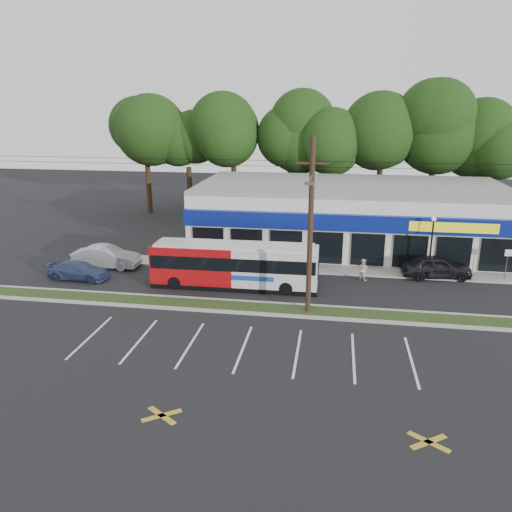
{
  "coord_description": "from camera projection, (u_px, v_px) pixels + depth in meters",
  "views": [
    {
      "loc": [
        4.29,
        -25.95,
        11.62
      ],
      "look_at": [
        -0.69,
        5.0,
        2.04
      ],
      "focal_mm": 35.0,
      "sensor_mm": 36.0,
      "label": 1
    }
  ],
  "objects": [
    {
      "name": "ground",
      "position": [
        254.0,
        316.0,
        28.55
      ],
      "size": [
        120.0,
        120.0,
        0.0
      ],
      "primitive_type": "plane",
      "color": "black",
      "rests_on": "ground"
    },
    {
      "name": "pedestrian_a",
      "position": [
        306.0,
        270.0,
        33.79
      ],
      "size": [
        0.69,
        0.56,
        1.66
      ],
      "primitive_type": "imported",
      "rotation": [
        0.0,
        0.0,
        3.44
      ],
      "color": "silver",
      "rests_on": "ground"
    },
    {
      "name": "sidewalk",
      "position": [
        342.0,
        270.0,
        36.27
      ],
      "size": [
        32.0,
        2.2,
        0.1
      ],
      "primitive_type": "cube",
      "color": "#9E9E93",
      "rests_on": "ground"
    },
    {
      "name": "grass_strip",
      "position": [
        257.0,
        308.0,
        29.47
      ],
      "size": [
        40.0,
        1.6,
        0.12
      ],
      "primitive_type": "cube",
      "color": "#1F3315",
      "rests_on": "ground"
    },
    {
      "name": "car_dark",
      "position": [
        436.0,
        267.0,
        34.6
      ],
      "size": [
        4.91,
        2.46,
        1.6
      ],
      "primitive_type": "imported",
      "rotation": [
        0.0,
        0.0,
        1.69
      ],
      "color": "black",
      "rests_on": "ground"
    },
    {
      "name": "sign_post",
      "position": [
        507.0,
        259.0,
        33.76
      ],
      "size": [
        0.45,
        0.1,
        2.23
      ],
      "color": "#59595E",
      "rests_on": "ground"
    },
    {
      "name": "tree_line",
      "position": [
        335.0,
        137.0,
        50.03
      ],
      "size": [
        46.76,
        6.76,
        11.83
      ],
      "color": "black",
      "rests_on": "ground"
    },
    {
      "name": "car_blue",
      "position": [
        79.0,
        270.0,
        34.4
      ],
      "size": [
        4.31,
        1.91,
        1.23
      ],
      "primitive_type": "imported",
      "rotation": [
        0.0,
        0.0,
        1.53
      ],
      "color": "navy",
      "rests_on": "ground"
    },
    {
      "name": "curb_south",
      "position": [
        254.0,
        314.0,
        28.67
      ],
      "size": [
        40.0,
        0.25,
        0.14
      ],
      "primitive_type": "cube",
      "color": "#9E9E93",
      "rests_on": "ground"
    },
    {
      "name": "pedestrian_b",
      "position": [
        363.0,
        270.0,
        34.16
      ],
      "size": [
        0.92,
        0.86,
        1.5
      ],
      "primitive_type": "imported",
      "rotation": [
        0.0,
        0.0,
        2.63
      ],
      "color": "silver",
      "rests_on": "ground"
    },
    {
      "name": "car_silver",
      "position": [
        106.0,
        257.0,
        36.78
      ],
      "size": [
        4.95,
        1.77,
        1.62
      ],
      "primitive_type": "imported",
      "rotation": [
        0.0,
        0.0,
        1.58
      ],
      "color": "#97989E",
      "rests_on": "ground"
    },
    {
      "name": "metrobus",
      "position": [
        235.0,
        264.0,
        32.65
      ],
      "size": [
        10.96,
        2.46,
        2.94
      ],
      "rotation": [
        0.0,
        0.0,
        0.01
      ],
      "color": "#A00C0F",
      "rests_on": "ground"
    },
    {
      "name": "utility_pole",
      "position": [
        307.0,
        222.0,
        27.41
      ],
      "size": [
        50.0,
        2.77,
        10.0
      ],
      "color": "black",
      "rests_on": "ground"
    },
    {
      "name": "lamp_post",
      "position": [
        432.0,
        239.0,
        34.4
      ],
      "size": [
        0.3,
        0.3,
        4.25
      ],
      "color": "black",
      "rests_on": "ground"
    },
    {
      "name": "curb_north",
      "position": [
        259.0,
        302.0,
        30.27
      ],
      "size": [
        40.0,
        0.25,
        0.14
      ],
      "primitive_type": "cube",
      "color": "#9E9E93",
      "rests_on": "ground"
    },
    {
      "name": "strip_mall",
      "position": [
        349.0,
        215.0,
        41.96
      ],
      "size": [
        25.0,
        12.55,
        5.3
      ],
      "color": "beige",
      "rests_on": "ground"
    }
  ]
}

